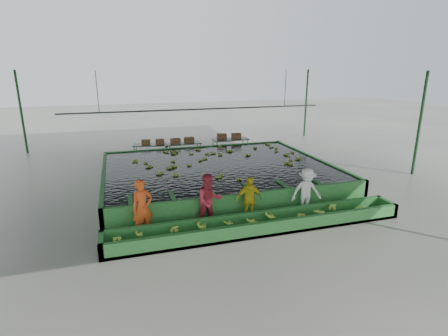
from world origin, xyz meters
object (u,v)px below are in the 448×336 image
object	(u,v)px
flotation_tank	(218,174)
worker_a	(143,208)
packing_table_left	(151,152)
box_stack_right	(229,139)
packing_table_mid	(184,151)
packing_table_right	(230,147)
box_stack_mid	(182,143)
worker_b	(209,201)
worker_c	(249,199)
box_stack_left	(153,144)
worker_d	(306,191)
sorting_trough	(261,224)

from	to	relation	value
flotation_tank	worker_a	distance (m)	5.67
packing_table_left	box_stack_right	xyz separation A→B (m)	(4.67, -0.21, 0.55)
flotation_tank	packing_table_mid	xyz separation A→B (m)	(-0.60, 5.01, 0.01)
packing_table_right	box_stack_right	xyz separation A→B (m)	(-0.05, 0.09, 0.49)
packing_table_mid	box_stack_mid	bearing A→B (deg)	166.95
worker_b	worker_c	bearing A→B (deg)	-5.44
packing_table_right	box_stack_left	xyz separation A→B (m)	(-4.58, 0.28, 0.39)
packing_table_right	box_stack_mid	world-z (taller)	box_stack_mid
packing_table_mid	box_stack_left	distance (m)	1.80
worker_c	packing_table_mid	distance (m)	9.33
packing_table_left	box_stack_right	world-z (taller)	box_stack_right
worker_d	packing_table_left	distance (m)	10.63
box_stack_mid	packing_table_left	bearing A→B (deg)	171.63
worker_c	worker_d	size ratio (longest dim) A/B	0.94
packing_table_right	box_stack_left	size ratio (longest dim) A/B	1.69
worker_b	box_stack_left	distance (m)	9.61
packing_table_mid	box_stack_right	distance (m)	2.85
worker_a	box_stack_right	bearing A→B (deg)	39.80
box_stack_mid	box_stack_right	distance (m)	2.87
sorting_trough	packing_table_right	world-z (taller)	packing_table_right
worker_b	box_stack_right	bearing A→B (deg)	62.91
worker_d	worker_c	bearing A→B (deg)	-173.09
box_stack_mid	worker_b	bearing A→B (deg)	-95.24
worker_b	packing_table_left	xyz separation A→B (m)	(-0.95, 9.59, -0.47)
worker_c	box_stack_mid	xyz separation A→B (m)	(-0.54, 9.33, 0.11)
worker_b	box_stack_mid	world-z (taller)	worker_b
flotation_tank	sorting_trough	xyz separation A→B (m)	(0.00, -5.10, -0.20)
worker_a	box_stack_left	distance (m)	9.67
box_stack_left	box_stack_mid	distance (m)	1.68
worker_a	flotation_tank	bearing A→B (deg)	31.33
packing_table_right	worker_a	bearing A→B (deg)	-122.52
packing_table_left	box_stack_left	bearing A→B (deg)	-8.37
flotation_tank	box_stack_mid	world-z (taller)	box_stack_mid
worker_c	worker_a	bearing A→B (deg)	-178.21
sorting_trough	worker_d	xyz separation A→B (m)	(2.07, 0.80, 0.61)
flotation_tank	packing_table_right	world-z (taller)	packing_table_right
flotation_tank	packing_table_right	distance (m)	5.48
box_stack_right	sorting_trough	bearing A→B (deg)	-102.18
flotation_tank	box_stack_left	world-z (taller)	box_stack_left
flotation_tank	packing_table_mid	world-z (taller)	packing_table_mid
sorting_trough	box_stack_left	size ratio (longest dim) A/B	7.80
flotation_tank	worker_a	size ratio (longest dim) A/B	5.42
flotation_tank	worker_c	size ratio (longest dim) A/B	6.21
packing_table_right	box_stack_mid	bearing A→B (deg)	179.25
worker_c	packing_table_left	world-z (taller)	worker_c
flotation_tank	box_stack_left	xyz separation A→B (m)	(-2.33, 5.27, 0.44)
packing_table_mid	packing_table_right	distance (m)	2.85
worker_b	box_stack_right	xyz separation A→B (m)	(3.72, 9.38, 0.07)
worker_d	packing_table_mid	distance (m)	9.70
worker_a	packing_table_mid	world-z (taller)	worker_a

